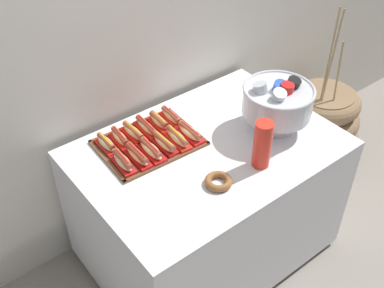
% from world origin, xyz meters
% --- Properties ---
extents(ground_plane, '(10.00, 10.00, 0.00)m').
position_xyz_m(ground_plane, '(0.00, 0.00, 0.00)').
color(ground_plane, gray).
extents(back_wall, '(6.00, 0.10, 2.60)m').
position_xyz_m(back_wall, '(0.00, 0.54, 1.30)').
color(back_wall, silver).
rests_on(back_wall, ground_plane).
extents(buffet_table, '(1.26, 0.90, 0.78)m').
position_xyz_m(buffet_table, '(0.00, 0.00, 0.41)').
color(buffet_table, silver).
rests_on(buffet_table, ground_plane).
extents(floor_vase, '(0.55, 0.55, 1.15)m').
position_xyz_m(floor_vase, '(1.15, 0.16, 0.26)').
color(floor_vase, '#896B4C').
rests_on(floor_vase, ground_plane).
extents(serving_tray, '(0.50, 0.38, 0.01)m').
position_xyz_m(serving_tray, '(-0.21, 0.20, 0.79)').
color(serving_tray, brown).
rests_on(serving_tray, buffet_table).
extents(hot_dog_0, '(0.07, 0.16, 0.06)m').
position_xyz_m(hot_dog_0, '(-0.40, 0.12, 0.82)').
color(hot_dog_0, red).
rests_on(hot_dog_0, serving_tray).
extents(hot_dog_1, '(0.06, 0.18, 0.06)m').
position_xyz_m(hot_dog_1, '(-0.33, 0.12, 0.82)').
color(hot_dog_1, '#B21414').
rests_on(hot_dog_1, serving_tray).
extents(hot_dog_2, '(0.07, 0.19, 0.06)m').
position_xyz_m(hot_dog_2, '(-0.25, 0.12, 0.82)').
color(hot_dog_2, '#B21414').
rests_on(hot_dog_2, serving_tray).
extents(hot_dog_3, '(0.06, 0.16, 0.06)m').
position_xyz_m(hot_dog_3, '(-0.18, 0.11, 0.82)').
color(hot_dog_3, '#B21414').
rests_on(hot_dog_3, serving_tray).
extents(hot_dog_4, '(0.08, 0.18, 0.06)m').
position_xyz_m(hot_dog_4, '(-0.10, 0.11, 0.82)').
color(hot_dog_4, red).
rests_on(hot_dog_4, serving_tray).
extents(hot_dog_5, '(0.07, 0.17, 0.06)m').
position_xyz_m(hot_dog_5, '(-0.03, 0.11, 0.82)').
color(hot_dog_5, red).
rests_on(hot_dog_5, serving_tray).
extents(hot_dog_6, '(0.06, 0.15, 0.06)m').
position_xyz_m(hot_dog_6, '(-0.40, 0.29, 0.82)').
color(hot_dog_6, red).
rests_on(hot_dog_6, serving_tray).
extents(hot_dog_7, '(0.07, 0.16, 0.06)m').
position_xyz_m(hot_dog_7, '(-0.32, 0.29, 0.82)').
color(hot_dog_7, red).
rests_on(hot_dog_7, serving_tray).
extents(hot_dog_8, '(0.07, 0.17, 0.06)m').
position_xyz_m(hot_dog_8, '(-0.25, 0.28, 0.82)').
color(hot_dog_8, red).
rests_on(hot_dog_8, serving_tray).
extents(hot_dog_9, '(0.07, 0.18, 0.06)m').
position_xyz_m(hot_dog_9, '(-0.17, 0.28, 0.82)').
color(hot_dog_9, red).
rests_on(hot_dog_9, serving_tray).
extents(hot_dog_10, '(0.07, 0.16, 0.06)m').
position_xyz_m(hot_dog_10, '(-0.10, 0.28, 0.82)').
color(hot_dog_10, red).
rests_on(hot_dog_10, serving_tray).
extents(hot_dog_11, '(0.07, 0.17, 0.06)m').
position_xyz_m(hot_dog_11, '(-0.02, 0.27, 0.82)').
color(hot_dog_11, red).
rests_on(hot_dog_11, serving_tray).
extents(punch_bowl, '(0.35, 0.35, 0.28)m').
position_xyz_m(punch_bowl, '(0.36, -0.09, 0.95)').
color(punch_bowl, silver).
rests_on(punch_bowl, buffet_table).
extents(cup_stack, '(0.08, 0.08, 0.24)m').
position_xyz_m(cup_stack, '(0.11, -0.25, 0.90)').
color(cup_stack, red).
rests_on(cup_stack, buffet_table).
extents(donut, '(0.13, 0.13, 0.03)m').
position_xyz_m(donut, '(-0.13, -0.22, 0.80)').
color(donut, brown).
rests_on(donut, buffet_table).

